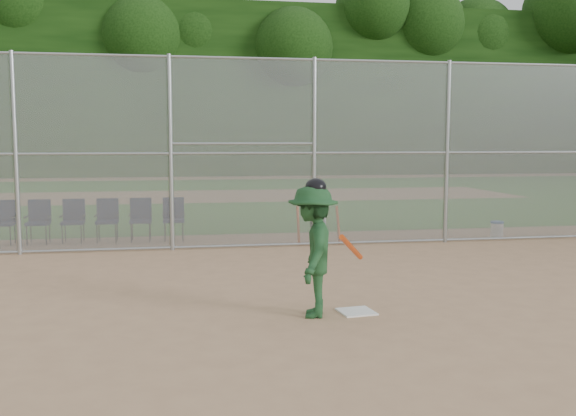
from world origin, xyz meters
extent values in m
plane|color=tan|center=(0.00, 0.00, 0.00)|extent=(100.00, 100.00, 0.00)
plane|color=#2A621D|center=(0.00, 18.00, 0.01)|extent=(100.00, 100.00, 0.00)
plane|color=tan|center=(0.00, 18.00, 0.01)|extent=(24.00, 24.00, 0.00)
cube|color=gray|center=(0.00, 5.00, 2.00)|extent=(16.00, 0.02, 4.00)
cylinder|color=#9EA3A8|center=(0.00, 5.00, 3.95)|extent=(16.00, 0.05, 0.05)
cube|color=black|center=(0.00, 35.00, 5.50)|extent=(80.00, 5.00, 11.00)
cube|color=white|center=(0.42, -0.36, 0.01)|extent=(0.50, 0.50, 0.02)
imported|color=#1C4723|center=(-0.19, -0.42, 0.85)|extent=(0.89, 1.22, 1.70)
ellipsoid|color=black|center=(-0.19, -0.42, 1.67)|extent=(0.27, 0.30, 0.23)
cylinder|color=#E24A15|center=(0.21, -0.82, 0.95)|extent=(0.49, 0.70, 0.43)
cylinder|color=white|center=(5.50, 5.46, 0.17)|extent=(0.28, 0.28, 0.34)
cylinder|color=#285BB1|center=(5.50, 5.46, 0.36)|extent=(0.30, 0.30, 0.04)
cylinder|color=#D84C14|center=(0.71, 5.28, 0.42)|extent=(0.06, 0.27, 0.84)
cylinder|color=black|center=(1.01, 5.28, 0.42)|extent=(0.06, 0.30, 0.83)
cylinder|color=#B2B2B7|center=(1.31, 5.28, 0.41)|extent=(0.06, 0.33, 0.82)
cylinder|color=#D84C14|center=(1.61, 5.28, 0.41)|extent=(0.06, 0.36, 0.82)
camera|label=1|loc=(-1.90, -8.36, 2.26)|focal=40.00mm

